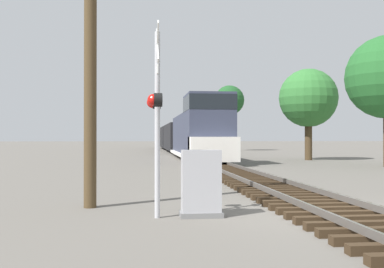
{
  "coord_description": "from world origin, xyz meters",
  "views": [
    {
      "loc": [
        -4.42,
        -9.83,
        1.79
      ],
      "look_at": [
        -2.15,
        10.28,
        1.95
      ],
      "focal_mm": 42.0,
      "sensor_mm": 36.0,
      "label": 1
    }
  ],
  "objects_px": {
    "freight_train": "(180,137)",
    "relay_cabinet": "(201,184)",
    "crossing_signal_near": "(156,108)",
    "tree_deep_background": "(229,100)",
    "tree_mid_background": "(308,98)",
    "utility_pole": "(90,34)"
  },
  "relations": [
    {
      "from": "freight_train",
      "to": "relay_cabinet",
      "type": "xyz_separation_m",
      "value": [
        -3.08,
        -41.04,
        -1.16
      ]
    },
    {
      "from": "crossing_signal_near",
      "to": "relay_cabinet",
      "type": "bearing_deg",
      "value": 90.96
    },
    {
      "from": "freight_train",
      "to": "tree_deep_background",
      "type": "bearing_deg",
      "value": 49.62
    },
    {
      "from": "tree_mid_background",
      "to": "tree_deep_background",
      "type": "xyz_separation_m",
      "value": [
        -1.31,
        25.52,
        1.92
      ]
    },
    {
      "from": "freight_train",
      "to": "utility_pole",
      "type": "height_order",
      "value": "utility_pole"
    },
    {
      "from": "tree_mid_background",
      "to": "tree_deep_background",
      "type": "height_order",
      "value": "tree_deep_background"
    },
    {
      "from": "crossing_signal_near",
      "to": "tree_deep_background",
      "type": "xyz_separation_m",
      "value": [
        11.52,
        49.79,
        4.36
      ]
    },
    {
      "from": "crossing_signal_near",
      "to": "utility_pole",
      "type": "distance_m",
      "value": 3.06
    },
    {
      "from": "relay_cabinet",
      "to": "tree_deep_background",
      "type": "bearing_deg",
      "value": 78.08
    },
    {
      "from": "freight_train",
      "to": "relay_cabinet",
      "type": "relative_size",
      "value": 34.9
    },
    {
      "from": "freight_train",
      "to": "crossing_signal_near",
      "type": "xyz_separation_m",
      "value": [
        -4.09,
        -41.06,
        0.56
      ]
    },
    {
      "from": "relay_cabinet",
      "to": "freight_train",
      "type": "bearing_deg",
      "value": 85.71
    },
    {
      "from": "relay_cabinet",
      "to": "tree_deep_background",
      "type": "distance_m",
      "value": 51.23
    },
    {
      "from": "relay_cabinet",
      "to": "tree_mid_background",
      "type": "bearing_deg",
      "value": 64.01
    },
    {
      "from": "utility_pole",
      "to": "tree_mid_background",
      "type": "height_order",
      "value": "utility_pole"
    },
    {
      "from": "freight_train",
      "to": "utility_pole",
      "type": "relative_size",
      "value": 6.06
    },
    {
      "from": "freight_train",
      "to": "crossing_signal_near",
      "type": "bearing_deg",
      "value": -95.69
    },
    {
      "from": "relay_cabinet",
      "to": "tree_mid_background",
      "type": "height_order",
      "value": "tree_mid_background"
    },
    {
      "from": "crossing_signal_near",
      "to": "utility_pole",
      "type": "xyz_separation_m",
      "value": [
        -1.63,
        1.66,
        1.99
      ]
    },
    {
      "from": "freight_train",
      "to": "utility_pole",
      "type": "distance_m",
      "value": 39.89
    },
    {
      "from": "relay_cabinet",
      "to": "tree_mid_background",
      "type": "distance_m",
      "value": 27.29
    },
    {
      "from": "tree_mid_background",
      "to": "utility_pole",
      "type": "bearing_deg",
      "value": -122.61
    }
  ]
}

